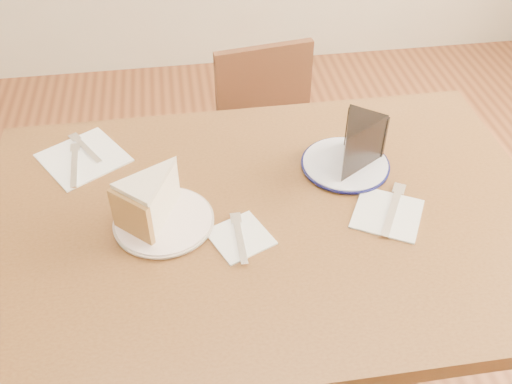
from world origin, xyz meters
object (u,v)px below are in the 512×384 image
Objects in this scene: table at (265,245)px; chocolate_cake at (355,148)px; plate_navy at (345,164)px; carrot_cake at (157,196)px; plate_cream at (164,221)px; chair_far at (274,156)px.

chocolate_cake is at bearing 27.32° from table.
plate_navy is 0.44m from carrot_cake.
chocolate_cake reaches higher than plate_cream.
table is 6.17× the size of plate_navy.
table is 6.05× the size of plate_cream.
chair_far reaches higher than table.
plate_navy is at bearing 31.63° from table.
plate_navy is at bearing 16.55° from plate_cream.
plate_navy is 1.50× the size of chocolate_cake.
plate_navy is (0.42, 0.12, 0.00)m from plate_cream.
plate_navy is (0.21, 0.13, 0.10)m from table.
table is at bearing 65.57° from chocolate_cake.
carrot_cake is at bearing 49.81° from chocolate_cake.
plate_cream reaches higher than table.
carrot_cake is at bearing 174.04° from table.
carrot_cake reaches higher than table.
plate_navy reaches higher than table.
chair_far is at bearing 101.74° from carrot_cake.
plate_navy is (0.08, -0.47, 0.34)m from chair_far.
carrot_cake is at bearing 112.47° from plate_cream.
chocolate_cake is (0.01, -0.01, 0.06)m from plate_navy.
chocolate_cake is (0.43, 0.11, 0.06)m from plate_cream.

